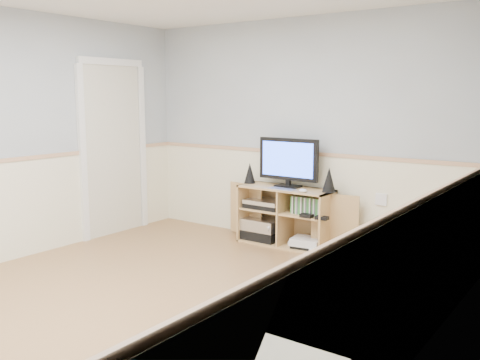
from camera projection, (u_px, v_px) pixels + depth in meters
name	position (u px, v px, depth m)	size (l,w,h in m)	color
room	(161.00, 150.00, 4.29)	(4.04, 4.54, 2.54)	#AF854D
media_cabinet	(288.00, 215.00, 5.97)	(1.65, 0.40, 0.65)	tan
monitor	(288.00, 161.00, 5.87)	(0.72, 0.18, 0.54)	black
speaker_left	(250.00, 173.00, 6.16)	(0.13, 0.13, 0.24)	black
speaker_right	(329.00, 180.00, 5.58)	(0.14, 0.14, 0.26)	black
keyboard	(282.00, 189.00, 5.75)	(0.31, 0.12, 0.01)	silver
mouse	(303.00, 191.00, 5.59)	(0.10, 0.06, 0.04)	white
av_components	(264.00, 222.00, 6.11)	(0.52, 0.33, 0.47)	black
game_consoles	(306.00, 243.00, 5.80)	(0.46, 0.30, 0.11)	white
game_cases	(307.00, 206.00, 5.72)	(0.34, 0.14, 0.19)	#3F8C3F
wall_outlet	(381.00, 199.00, 5.47)	(0.12, 0.03, 0.12)	white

